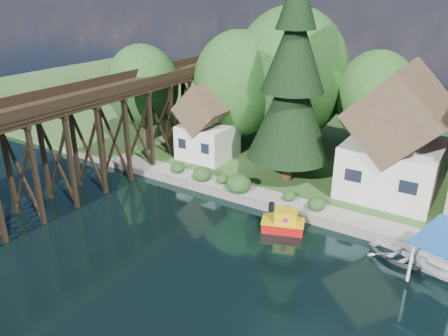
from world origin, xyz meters
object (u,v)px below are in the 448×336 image
at_px(shed, 208,126).
at_px(boat_canopy, 447,262).
at_px(conifer, 292,84).
at_px(trestle_bridge, 103,127).
at_px(tugboat, 283,222).
at_px(boat_white_a, 397,254).
at_px(house_left, 396,141).

relative_size(shed, boat_canopy, 1.42).
distance_m(conifer, boat_canopy, 18.34).
xyz_separation_m(trestle_bridge, shed, (5.00, 9.33, -1.52)).
xyz_separation_m(shed, tugboat, (12.79, -8.67, -3.14)).
xyz_separation_m(trestle_bridge, boat_canopy, (28.86, 0.57, -4.00)).
distance_m(shed, conifer, 10.94).
distance_m(shed, boat_white_a, 22.57).
bearing_deg(trestle_bridge, conifer, 30.64).
bearing_deg(conifer, boat_white_a, -32.08).
relative_size(tugboat, boat_white_a, 0.93).
bearing_deg(tugboat, boat_white_a, 5.05).
bearing_deg(shed, trestle_bridge, -118.19).
distance_m(house_left, conifer, 9.85).
height_order(house_left, boat_canopy, house_left).
xyz_separation_m(trestle_bridge, conifer, (14.40, 8.53, 4.00)).
bearing_deg(conifer, tugboat, -66.71).
relative_size(house_left, shed, 1.40).
bearing_deg(trestle_bridge, boat_white_a, 3.02).
relative_size(boat_white_a, boat_canopy, 0.69).
relative_size(house_left, tugboat, 3.11).
height_order(house_left, boat_white_a, house_left).
bearing_deg(tugboat, conifer, 113.29).
distance_m(tugboat, boat_canopy, 11.08).
distance_m(tugboat, boat_white_a, 8.08).
height_order(shed, boat_white_a, shed).
height_order(trestle_bridge, boat_white_a, trestle_bridge).
relative_size(house_left, boat_white_a, 2.89).
distance_m(trestle_bridge, shed, 10.69).
height_order(shed, conifer, conifer).
distance_m(conifer, tugboat, 12.19).
bearing_deg(boat_canopy, boat_white_a, 165.27).
relative_size(trestle_bridge, shed, 5.63).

